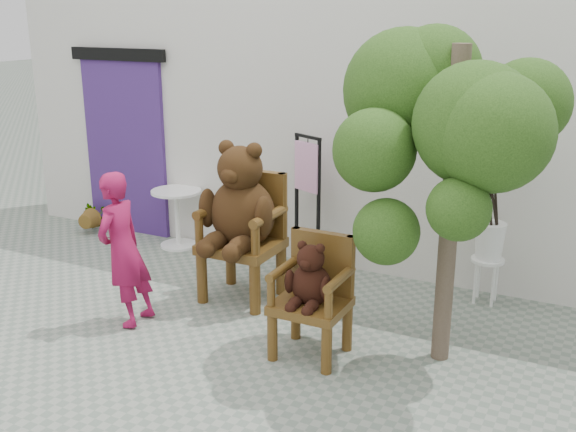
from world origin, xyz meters
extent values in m
plane|color=gray|center=(0.00, 0.00, 0.00)|extent=(60.00, 60.00, 0.00)
cube|color=silver|center=(0.00, 3.10, 1.50)|extent=(9.00, 1.00, 3.00)
cube|color=#402369|center=(-3.00, 2.58, 1.10)|extent=(1.20, 0.08, 2.20)
cube|color=black|center=(-3.00, 2.54, 2.25)|extent=(1.40, 0.06, 0.15)
cylinder|color=#472D0F|center=(-0.90, 1.10, 0.25)|extent=(0.11, 0.11, 0.50)
cylinder|color=#472D0F|center=(-0.90, 1.63, 0.25)|extent=(0.11, 0.11, 0.50)
cylinder|color=#472D0F|center=(-0.30, 1.10, 0.25)|extent=(0.11, 0.11, 0.50)
cylinder|color=#472D0F|center=(-0.30, 1.63, 0.25)|extent=(0.11, 0.11, 0.50)
cube|color=#472D0F|center=(-0.60, 1.37, 0.55)|extent=(0.71, 0.65, 0.10)
cube|color=#472D0F|center=(-0.60, 1.65, 0.92)|extent=(0.68, 0.10, 0.65)
cylinder|color=#472D0F|center=(-0.91, 1.65, 0.92)|extent=(0.10, 0.10, 0.65)
cylinder|color=#472D0F|center=(-0.91, 1.10, 0.74)|extent=(0.08, 0.08, 0.30)
cylinder|color=#472D0F|center=(-0.91, 1.37, 0.89)|extent=(0.10, 0.62, 0.10)
cylinder|color=#472D0F|center=(-0.29, 1.65, 0.92)|extent=(0.10, 0.10, 0.65)
cylinder|color=#472D0F|center=(-0.29, 1.10, 0.74)|extent=(0.08, 0.08, 0.30)
cylinder|color=#472D0F|center=(-0.29, 1.37, 0.89)|extent=(0.10, 0.62, 0.10)
ellipsoid|color=black|center=(-0.60, 1.40, 0.87)|extent=(0.65, 0.55, 0.68)
sphere|color=black|center=(-0.60, 1.37, 1.32)|extent=(0.43, 0.43, 0.43)
ellipsoid|color=black|center=(-0.60, 1.19, 1.29)|extent=(0.20, 0.16, 0.16)
sphere|color=black|center=(-0.75, 1.38, 1.51)|extent=(0.15, 0.15, 0.15)
sphere|color=black|center=(-0.45, 1.38, 1.51)|extent=(0.15, 0.15, 0.15)
ellipsoid|color=black|center=(-0.91, 1.26, 0.92)|extent=(0.15, 0.22, 0.39)
ellipsoid|color=black|center=(-0.74, 1.11, 0.65)|extent=(0.19, 0.38, 0.19)
sphere|color=black|center=(-0.74, 0.96, 0.63)|extent=(0.18, 0.18, 0.18)
ellipsoid|color=black|center=(-0.29, 1.26, 0.92)|extent=(0.15, 0.22, 0.39)
ellipsoid|color=black|center=(-0.46, 1.11, 0.65)|extent=(0.19, 0.38, 0.19)
sphere|color=black|center=(-0.46, 0.96, 0.63)|extent=(0.18, 0.18, 0.18)
cylinder|color=#472D0F|center=(0.26, 0.39, 0.20)|extent=(0.09, 0.09, 0.40)
cylinder|color=#472D0F|center=(0.26, 0.83, 0.20)|extent=(0.09, 0.09, 0.40)
cylinder|color=#472D0F|center=(0.74, 0.39, 0.20)|extent=(0.09, 0.09, 0.40)
cylinder|color=#472D0F|center=(0.74, 0.83, 0.20)|extent=(0.09, 0.09, 0.40)
cube|color=#472D0F|center=(0.50, 0.61, 0.44)|extent=(0.58, 0.53, 0.08)
cube|color=#472D0F|center=(0.50, 0.84, 0.75)|extent=(0.55, 0.08, 0.53)
cylinder|color=#472D0F|center=(0.25, 0.84, 0.75)|extent=(0.08, 0.08, 0.53)
cylinder|color=#472D0F|center=(0.25, 0.39, 0.60)|extent=(0.07, 0.07, 0.24)
cylinder|color=#472D0F|center=(0.25, 0.61, 0.72)|extent=(0.08, 0.50, 0.08)
cylinder|color=#472D0F|center=(0.75, 0.84, 0.75)|extent=(0.08, 0.08, 0.53)
cylinder|color=#472D0F|center=(0.75, 0.39, 0.60)|extent=(0.07, 0.07, 0.24)
cylinder|color=#472D0F|center=(0.75, 0.61, 0.72)|extent=(0.08, 0.50, 0.08)
ellipsoid|color=black|center=(0.50, 0.62, 0.62)|extent=(0.34, 0.29, 0.35)
sphere|color=black|center=(0.50, 0.60, 0.86)|extent=(0.22, 0.22, 0.22)
ellipsoid|color=black|center=(0.50, 0.51, 0.84)|extent=(0.10, 0.08, 0.08)
sphere|color=black|center=(0.42, 0.61, 0.95)|extent=(0.08, 0.08, 0.08)
sphere|color=black|center=(0.58, 0.61, 0.95)|extent=(0.08, 0.08, 0.08)
ellipsoid|color=black|center=(0.34, 0.54, 0.65)|extent=(0.08, 0.11, 0.20)
ellipsoid|color=black|center=(0.43, 0.47, 0.51)|extent=(0.10, 0.20, 0.10)
sphere|color=black|center=(0.43, 0.39, 0.50)|extent=(0.10, 0.10, 0.10)
ellipsoid|color=black|center=(0.66, 0.54, 0.65)|extent=(0.08, 0.11, 0.20)
ellipsoid|color=black|center=(0.57, 0.47, 0.51)|extent=(0.10, 0.20, 0.10)
sphere|color=black|center=(0.57, 0.39, 0.50)|extent=(0.10, 0.10, 0.10)
imported|color=maroon|center=(-1.27, 0.43, 0.70)|extent=(0.36, 0.53, 1.40)
cylinder|color=white|center=(-2.08, 2.35, 0.69)|extent=(0.60, 0.60, 0.03)
cylinder|color=white|center=(-2.08, 2.35, 0.35)|extent=(0.06, 0.06, 0.68)
cylinder|color=white|center=(-2.08, 2.35, 0.01)|extent=(0.44, 0.44, 0.03)
cube|color=black|center=(-0.49, 2.37, 0.75)|extent=(0.04, 0.04, 1.50)
cube|color=black|center=(-0.16, 2.22, 0.75)|extent=(0.04, 0.04, 1.50)
cube|color=black|center=(-0.33, 2.29, 1.50)|extent=(0.38, 0.19, 0.03)
cube|color=black|center=(-0.33, 2.29, 0.03)|extent=(0.55, 0.50, 0.06)
cube|color=#E09AC7|center=(-0.33, 2.28, 1.18)|extent=(0.34, 0.19, 0.52)
cylinder|color=black|center=(-0.33, 2.29, 1.47)|extent=(0.01, 0.01, 0.08)
cylinder|color=white|center=(1.58, 2.35, 0.44)|extent=(0.32, 0.32, 0.03)
cylinder|color=white|center=(1.67, 2.43, 0.22)|extent=(0.03, 0.03, 0.44)
cylinder|color=white|center=(1.50, 2.43, 0.22)|extent=(0.03, 0.03, 0.44)
cylinder|color=white|center=(1.50, 2.27, 0.22)|extent=(0.03, 0.03, 0.44)
cylinder|color=white|center=(1.67, 2.27, 0.22)|extent=(0.03, 0.03, 0.44)
cylinder|color=black|center=(1.55, 2.39, 1.05)|extent=(0.08, 0.07, 0.80)
cylinder|color=brown|center=(1.53, 2.41, 1.38)|extent=(0.04, 0.04, 0.07)
cylinder|color=black|center=(1.54, 2.32, 1.05)|extent=(0.09, 0.14, 0.79)
cylinder|color=brown|center=(1.50, 2.30, 1.38)|extent=(0.04, 0.05, 0.08)
cylinder|color=black|center=(1.56, 2.31, 1.05)|extent=(0.14, 0.09, 0.79)
cylinder|color=brown|center=(1.54, 2.26, 1.38)|extent=(0.05, 0.04, 0.08)
cylinder|color=black|center=(1.53, 2.34, 1.05)|extent=(0.05, 0.18, 0.79)
cylinder|color=brown|center=(1.47, 2.33, 1.38)|extent=(0.04, 0.05, 0.08)
cylinder|color=black|center=(1.61, 2.31, 1.05)|extent=(0.12, 0.10, 0.80)
cylinder|color=brown|center=(1.64, 2.27, 1.38)|extent=(0.04, 0.04, 0.08)
cylinder|color=black|center=(1.59, 2.30, 1.05)|extent=(0.18, 0.05, 0.79)
cylinder|color=brown|center=(1.60, 2.24, 1.38)|extent=(0.05, 0.04, 0.08)
cylinder|color=#443529|center=(1.48, 1.06, 1.26)|extent=(0.14, 0.14, 2.53)
sphere|color=#19370F|center=(1.00, 1.28, 2.14)|extent=(0.99, 0.99, 0.99)
sphere|color=#19370F|center=(1.78, 1.37, 1.82)|extent=(0.63, 0.63, 0.63)
sphere|color=#19370F|center=(1.81, 0.71, 1.95)|extent=(0.83, 0.83, 0.83)
sphere|color=#19370F|center=(0.95, 0.73, 1.75)|extent=(0.63, 0.63, 0.63)
sphere|color=#19370F|center=(1.66, 0.82, 1.99)|extent=(0.89, 0.89, 0.89)
sphere|color=#19370F|center=(1.92, 1.38, 2.09)|extent=(0.67, 0.67, 0.67)
sphere|color=#19370F|center=(1.22, 1.32, 2.29)|extent=(0.74, 0.74, 0.74)
sphere|color=#19370F|center=(1.11, 0.61, 1.17)|extent=(0.51, 0.51, 0.51)
sphere|color=#19370F|center=(1.66, 0.52, 1.44)|extent=(0.45, 0.45, 0.45)
imported|color=#19370F|center=(-3.40, 2.35, 0.23)|extent=(0.48, 0.44, 0.45)
camera|label=1|loc=(2.61, -3.98, 2.74)|focal=42.00mm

